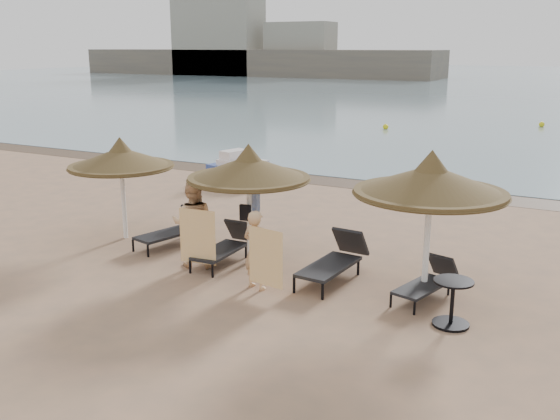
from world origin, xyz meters
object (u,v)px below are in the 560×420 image
at_px(palapa_right, 431,181).
at_px(lounger_far_right, 428,281).
at_px(palapa_left, 121,158).
at_px(lounger_near_right, 335,259).
at_px(person_right, 256,244).
at_px(pedal_boat, 242,171).
at_px(palapa_center, 249,169).
at_px(person_left, 193,217).
at_px(side_table, 452,304).
at_px(lounger_far_left, 176,229).
at_px(lounger_near_left, 226,245).

distance_m(palapa_right, lounger_far_right, 1.86).
distance_m(palapa_left, lounger_near_right, 5.75).
bearing_deg(lounger_far_right, palapa_left, -166.84).
relative_size(person_right, pedal_boat, 0.71).
height_order(palapa_center, pedal_boat, palapa_center).
distance_m(palapa_right, lounger_near_right, 2.53).
height_order(lounger_near_right, person_left, person_left).
bearing_deg(lounger_far_right, side_table, -41.91).
xyz_separation_m(palapa_center, lounger_near_right, (2.00, -0.05, -1.63)).
bearing_deg(pedal_boat, person_left, -51.18).
bearing_deg(lounger_far_left, palapa_center, 7.12).
bearing_deg(palapa_right, pedal_boat, 139.41).
height_order(palapa_center, person_right, palapa_center).
height_order(palapa_left, palapa_right, palapa_right).
height_order(palapa_right, lounger_far_left, palapa_right).
relative_size(lounger_near_right, lounger_far_right, 1.23).
relative_size(lounger_near_right, pedal_boat, 0.82).
distance_m(lounger_far_right, side_table, 1.20).
bearing_deg(lounger_far_left, side_table, 2.41).
distance_m(lounger_near_right, person_right, 1.70).
xyz_separation_m(lounger_near_left, side_table, (5.01, -0.95, 0.01)).
xyz_separation_m(palapa_right, side_table, (0.74, -1.03, -1.80)).
height_order(lounger_near_right, lounger_far_right, lounger_near_right).
bearing_deg(person_left, side_table, 152.24).
distance_m(lounger_near_left, side_table, 5.10).
distance_m(lounger_near_right, person_left, 3.07).
bearing_deg(palapa_left, person_right, -16.82).
xyz_separation_m(lounger_near_left, lounger_far_right, (4.35, 0.06, -0.04)).
xyz_separation_m(palapa_center, lounger_far_left, (-2.16, 0.27, -1.66)).
bearing_deg(lounger_near_left, palapa_center, 19.45).
relative_size(palapa_left, lounger_far_left, 1.28).
xyz_separation_m(palapa_left, palapa_center, (3.54, -0.10, 0.09)).
height_order(lounger_near_left, side_table, lounger_near_left).
relative_size(palapa_left, person_left, 1.15).
bearing_deg(lounger_far_right, lounger_near_right, -167.48).
relative_size(lounger_near_left, person_right, 1.01).
bearing_deg(person_left, pedal_boat, -89.11).
relative_size(palapa_left, palapa_center, 0.96).
xyz_separation_m(palapa_center, pedal_boat, (-4.40, 6.92, -1.65)).
distance_m(lounger_near_left, lounger_near_right, 2.48).
bearing_deg(palapa_left, lounger_near_right, -1.55).
xyz_separation_m(palapa_left, lounger_far_right, (7.41, -0.23, -1.63)).
height_order(lounger_near_right, pedal_boat, pedal_boat).
height_order(palapa_center, lounger_far_left, palapa_center).
height_order(palapa_center, lounger_near_right, palapa_center).
height_order(lounger_far_right, person_right, person_right).
relative_size(lounger_far_left, lounger_near_left, 1.07).
xyz_separation_m(lounger_near_right, side_table, (2.54, -1.09, -0.03)).
bearing_deg(lounger_far_left, palapa_right, 10.68).
relative_size(lounger_near_right, person_right, 1.15).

